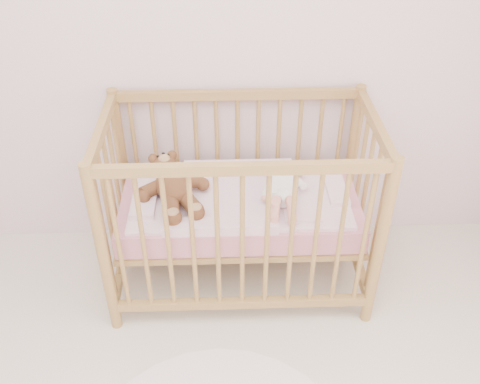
{
  "coord_description": "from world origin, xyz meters",
  "views": [
    {
      "loc": [
        0.29,
        -0.61,
        2.2
      ],
      "look_at": [
        0.36,
        1.55,
        0.62
      ],
      "focal_mm": 40.0,
      "sensor_mm": 36.0,
      "label": 1
    }
  ],
  "objects": [
    {
      "name": "baby",
      "position": [
        0.58,
        1.58,
        0.64
      ],
      "size": [
        0.28,
        0.51,
        0.12
      ],
      "primitive_type": null,
      "rotation": [
        0.0,
        0.0,
        -0.08
      ],
      "color": "white",
      "rests_on": "blanket"
    },
    {
      "name": "wall_back",
      "position": [
        0.0,
        2.0,
        1.35
      ],
      "size": [
        4.0,
        0.02,
        2.7
      ],
      "primitive_type": "cube",
      "color": "silver",
      "rests_on": "floor"
    },
    {
      "name": "teddy_bear",
      "position": [
        0.03,
        1.58,
        0.65
      ],
      "size": [
        0.54,
        0.64,
        0.15
      ],
      "primitive_type": null,
      "rotation": [
        0.0,
        0.0,
        0.31
      ],
      "color": "brown",
      "rests_on": "blanket"
    },
    {
      "name": "blanket",
      "position": [
        0.36,
        1.6,
        0.56
      ],
      "size": [
        1.1,
        0.58,
        0.06
      ],
      "primitive_type": null,
      "color": "#F8ABCA",
      "rests_on": "mattress"
    },
    {
      "name": "mattress",
      "position": [
        0.36,
        1.6,
        0.49
      ],
      "size": [
        1.22,
        0.62,
        0.13
      ],
      "primitive_type": "cube",
      "color": "pink",
      "rests_on": "crib"
    },
    {
      "name": "crib",
      "position": [
        0.36,
        1.6,
        0.5
      ],
      "size": [
        1.36,
        0.76,
        1.0
      ],
      "primitive_type": null,
      "color": "#A78347",
      "rests_on": "floor"
    }
  ]
}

